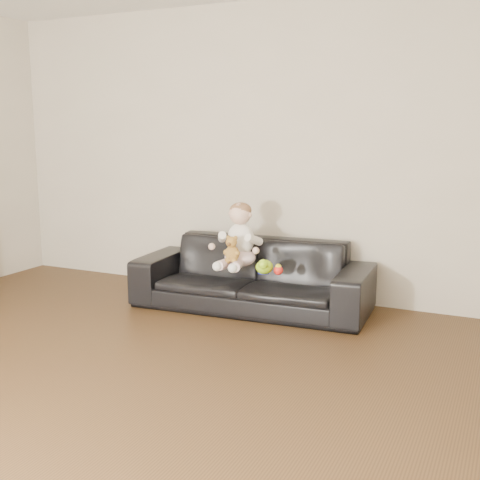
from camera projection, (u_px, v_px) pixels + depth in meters
The scene contains 8 objects.
floor at pixel (35, 412), 3.24m from camera, with size 5.50×5.50×0.00m, color #472F19.
wall_back at pixel (246, 152), 5.45m from camera, with size 5.00×5.00×0.00m, color beige.
sofa at pixel (252, 275), 5.07m from camera, with size 1.97×0.77×0.58m, color black.
baby at pixel (239, 239), 4.95m from camera, with size 0.38×0.46×0.53m.
teddy_bear at pixel (232, 250), 4.81m from camera, with size 0.13×0.13×0.22m.
toy_green at pixel (264, 267), 4.72m from camera, with size 0.13×0.16×0.11m, color #99D819.
toy_rattle at pixel (278, 270), 4.69m from camera, with size 0.07×0.07×0.07m, color red.
toy_blue_disc at pixel (263, 272), 4.75m from camera, with size 0.09×0.09×0.01m, color #1824C7.
Camera 1 is at (2.28, -2.27, 1.51)m, focal length 45.00 mm.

